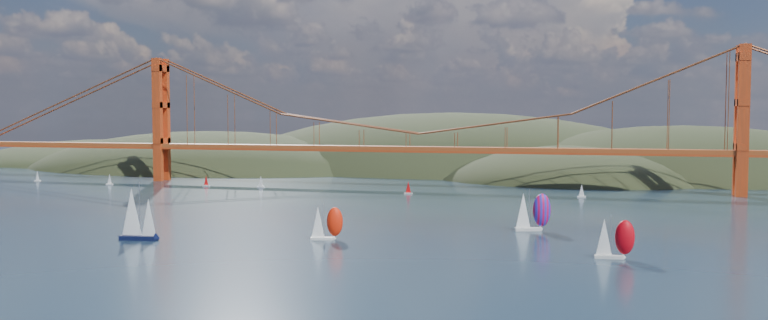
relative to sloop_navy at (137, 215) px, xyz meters
The scene contains 13 objects.
ground 49.33m from the sloop_navy, 45.72° to the right, with size 1200.00×1200.00×0.00m, color black.
headlands 256.45m from the sloop_navy, 71.98° to the left, with size 725.00×225.00×96.00m.
bridge 150.83m from the sloop_navy, 77.39° to the left, with size 552.00×12.00×55.00m.
sloop_navy is the anchor object (origin of this frame).
racer_0 44.67m from the sloop_navy, 16.32° to the left, with size 7.87×4.83×8.81m.
racer_1 108.02m from the sloop_navy, ahead, with size 8.06×3.65×9.12m.
racer_rwb 97.13m from the sloop_navy, 24.46° to the left, with size 9.64×6.42×10.78m.
distant_boat_0 186.14m from the sloop_navy, 137.52° to the left, with size 3.00×2.00×4.70m.
distant_boat_1 152.89m from the sloop_navy, 128.50° to the left, with size 3.00×2.00×4.70m.
distant_boat_2 135.67m from the sloop_navy, 112.72° to the left, with size 3.00×2.00×4.70m.
distant_boat_3 130.31m from the sloop_navy, 102.63° to the left, with size 3.00×2.00×4.70m.
distant_boat_8 158.82m from the sloop_navy, 51.52° to the left, with size 3.00×2.00×4.70m.
distant_boat_9 124.07m from the sloop_navy, 73.11° to the left, with size 3.00×2.00×4.70m.
Camera 1 is at (70.34, -117.02, 29.31)m, focal length 35.00 mm.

